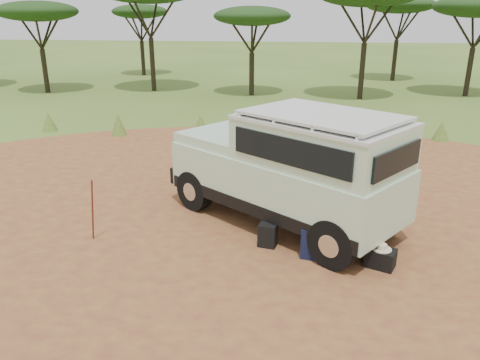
# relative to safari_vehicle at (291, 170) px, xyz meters

# --- Properties ---
(ground) EXTENTS (140.00, 140.00, 0.00)m
(ground) POSITION_rel_safari_vehicle_xyz_m (-0.74, -1.16, -1.25)
(ground) COLOR #4C6724
(ground) RESTS_ON ground
(dirt_clearing) EXTENTS (23.00, 23.00, 0.01)m
(dirt_clearing) POSITION_rel_safari_vehicle_xyz_m (-0.74, -1.16, -1.25)
(dirt_clearing) COLOR olive
(dirt_clearing) RESTS_ON ground
(grass_fringe) EXTENTS (36.60, 1.60, 0.90)m
(grass_fringe) POSITION_rel_safari_vehicle_xyz_m (-0.63, 7.51, -0.85)
(grass_fringe) COLOR #4C6724
(grass_fringe) RESTS_ON ground
(acacia_treeline) EXTENTS (46.70, 13.20, 6.26)m
(acacia_treeline) POSITION_rel_safari_vehicle_xyz_m (0.01, 18.65, 3.62)
(acacia_treeline) COLOR #2C2419
(acacia_treeline) RESTS_ON ground
(safari_vehicle) EXTENTS (5.49, 4.82, 2.59)m
(safari_vehicle) POSITION_rel_safari_vehicle_xyz_m (0.00, 0.00, 0.00)
(safari_vehicle) COLOR #BAD9BA
(safari_vehicle) RESTS_ON ground
(walking_staff) EXTENTS (0.27, 0.28, 1.40)m
(walking_staff) POSITION_rel_safari_vehicle_xyz_m (-3.89, -1.42, -0.55)
(walking_staff) COLOR maroon
(walking_staff) RESTS_ON ground
(backpack_black) EXTENTS (0.40, 0.33, 0.48)m
(backpack_black) POSITION_rel_safari_vehicle_xyz_m (-0.38, -1.15, -1.01)
(backpack_black) COLOR black
(backpack_black) RESTS_ON ground
(backpack_navy) EXTENTS (0.52, 0.41, 0.62)m
(backpack_navy) POSITION_rel_safari_vehicle_xyz_m (0.53, -1.47, -0.94)
(backpack_navy) COLOR #101833
(backpack_navy) RESTS_ON ground
(backpack_olive) EXTENTS (0.42, 0.35, 0.49)m
(backpack_olive) POSITION_rel_safari_vehicle_xyz_m (1.39, -1.17, -1.01)
(backpack_olive) COLOR #3E4720
(backpack_olive) RESTS_ON ground
(duffel_navy) EXTENTS (0.48, 0.41, 0.47)m
(duffel_navy) POSITION_rel_safari_vehicle_xyz_m (1.66, -0.86, -1.02)
(duffel_navy) COLOR #101833
(duffel_navy) RESTS_ON ground
(hard_case) EXTENTS (0.61, 0.53, 0.36)m
(hard_case) POSITION_rel_safari_vehicle_xyz_m (1.75, -1.68, -1.07)
(hard_case) COLOR black
(hard_case) RESTS_ON ground
(stuff_sack) EXTENTS (0.36, 0.36, 0.31)m
(stuff_sack) POSITION_rel_safari_vehicle_xyz_m (0.72, -1.56, -1.10)
(stuff_sack) COLOR black
(stuff_sack) RESTS_ON ground
(safari_hat) EXTENTS (0.36, 0.36, 0.10)m
(safari_hat) POSITION_rel_safari_vehicle_xyz_m (1.75, -1.68, -0.85)
(safari_hat) COLOR beige
(safari_hat) RESTS_ON hard_case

